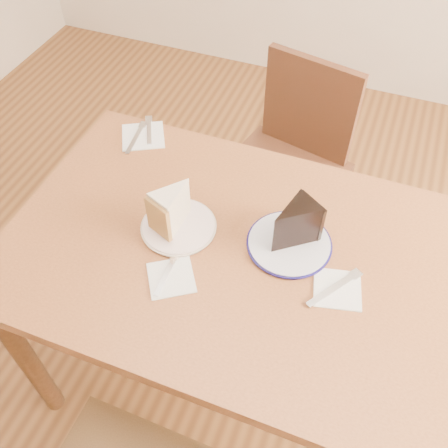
% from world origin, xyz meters
% --- Properties ---
extents(ground, '(4.00, 4.00, 0.00)m').
position_xyz_m(ground, '(0.00, 0.00, 0.00)').
color(ground, '#472913').
rests_on(ground, ground).
extents(table, '(1.20, 0.80, 0.75)m').
position_xyz_m(table, '(0.00, 0.00, 0.65)').
color(table, '#5B3018').
rests_on(table, ground).
extents(chair_far, '(0.51, 0.51, 0.86)m').
position_xyz_m(chair_far, '(-0.01, 0.64, 0.48)').
color(chair_far, '#32190F').
rests_on(chair_far, ground).
extents(plate_cream, '(0.20, 0.20, 0.01)m').
position_xyz_m(plate_cream, '(-0.16, 0.01, 0.76)').
color(plate_cream, white).
rests_on(plate_cream, table).
extents(plate_navy, '(0.21, 0.21, 0.01)m').
position_xyz_m(plate_navy, '(0.14, 0.06, 0.76)').
color(plate_navy, white).
rests_on(plate_navy, table).
extents(carrot_cake, '(0.11, 0.13, 0.11)m').
position_xyz_m(carrot_cake, '(-0.17, 0.02, 0.82)').
color(carrot_cake, '#F7EBCC').
rests_on(carrot_cake, plate_cream).
extents(chocolate_cake, '(0.14, 0.15, 0.11)m').
position_xyz_m(chocolate_cake, '(0.14, 0.07, 0.82)').
color(chocolate_cake, black).
rests_on(chocolate_cake, plate_navy).
extents(napkin_cream, '(0.15, 0.15, 0.00)m').
position_xyz_m(napkin_cream, '(-0.11, -0.14, 0.75)').
color(napkin_cream, white).
rests_on(napkin_cream, table).
extents(napkin_navy, '(0.14, 0.14, 0.00)m').
position_xyz_m(napkin_navy, '(0.29, -0.03, 0.75)').
color(napkin_navy, white).
rests_on(napkin_navy, table).
extents(napkin_spare, '(0.18, 0.18, 0.00)m').
position_xyz_m(napkin_spare, '(-0.42, 0.32, 0.75)').
color(napkin_spare, white).
rests_on(napkin_spare, table).
extents(fork_cream, '(0.02, 0.14, 0.00)m').
position_xyz_m(fork_cream, '(-0.12, -0.14, 0.76)').
color(fork_cream, silver).
rests_on(fork_cream, napkin_cream).
extents(knife_navy, '(0.11, 0.15, 0.00)m').
position_xyz_m(knife_navy, '(0.28, -0.03, 0.76)').
color(knife_navy, silver).
rests_on(knife_navy, napkin_navy).
extents(fork_spare, '(0.08, 0.13, 0.00)m').
position_xyz_m(fork_spare, '(-0.42, 0.35, 0.76)').
color(fork_spare, silver).
rests_on(fork_spare, napkin_spare).
extents(knife_spare, '(0.03, 0.16, 0.00)m').
position_xyz_m(knife_spare, '(-0.44, 0.30, 0.76)').
color(knife_spare, white).
rests_on(knife_spare, napkin_spare).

